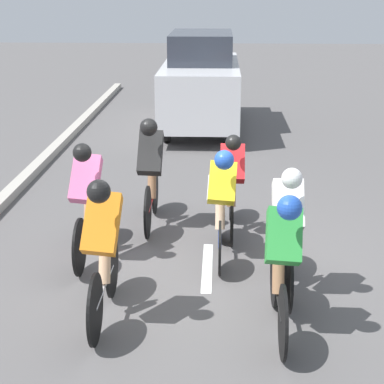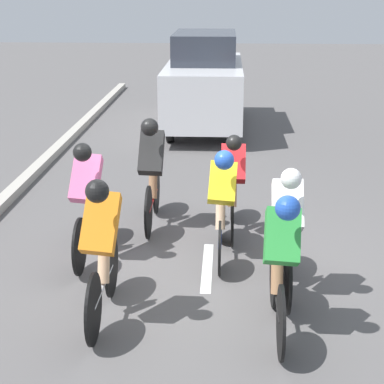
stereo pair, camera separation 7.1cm
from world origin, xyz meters
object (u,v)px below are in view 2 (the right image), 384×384
object	(u,v)px
cyclist_pink	(87,198)
cyclist_red	(233,181)
cyclist_white	(286,228)
cyclist_orange	(101,246)
cyclist_yellow	(222,200)
cyclist_black	(152,169)
support_car	(204,81)
cyclist_green	(280,259)

from	to	relation	value
cyclist_pink	cyclist_red	xyz separation A→B (m)	(-1.77, -0.94, -0.05)
cyclist_red	cyclist_white	distance (m)	1.83
cyclist_orange	cyclist_yellow	xyz separation A→B (m)	(-1.16, -1.61, -0.05)
cyclist_black	cyclist_yellow	xyz separation A→B (m)	(-0.97, 1.05, -0.06)
cyclist_black	cyclist_red	bearing A→B (deg)	169.45
support_car	cyclist_orange	bearing A→B (deg)	85.71
cyclist_black	cyclist_green	size ratio (longest dim) A/B	1.00
support_car	cyclist_green	bearing A→B (deg)	96.39
cyclist_red	cyclist_yellow	distance (m)	0.86
cyclist_pink	cyclist_red	distance (m)	2.00
cyclist_pink	cyclist_green	distance (m)	2.75
cyclist_white	cyclist_orange	xyz separation A→B (m)	(1.86, 0.70, 0.05)
cyclist_pink	cyclist_black	xyz separation A→B (m)	(-0.66, -1.14, 0.04)
cyclist_red	cyclist_pink	bearing A→B (deg)	27.91
cyclist_red	cyclist_yellow	size ratio (longest dim) A/B	0.97
cyclist_orange	cyclist_white	bearing A→B (deg)	-159.23
cyclist_green	cyclist_red	distance (m)	2.63
cyclist_green	cyclist_orange	size ratio (longest dim) A/B	1.02
cyclist_pink	support_car	size ratio (longest dim) A/B	0.37
cyclist_black	support_car	distance (m)	6.53
cyclist_green	support_car	xyz separation A→B (m)	(1.04, -9.31, 0.31)
cyclist_yellow	support_car	xyz separation A→B (m)	(0.47, -7.56, 0.32)
cyclist_pink	support_car	distance (m)	7.74
cyclist_yellow	support_car	world-z (taller)	support_car
cyclist_yellow	cyclist_pink	bearing A→B (deg)	3.15
cyclist_black	cyclist_green	bearing A→B (deg)	118.75
cyclist_orange	cyclist_yellow	bearing A→B (deg)	-125.83
cyclist_pink	cyclist_red	world-z (taller)	cyclist_pink
cyclist_black	support_car	size ratio (longest dim) A/B	0.37
cyclist_red	cyclist_white	world-z (taller)	cyclist_white
cyclist_black	cyclist_orange	bearing A→B (deg)	85.87
cyclist_white	cyclist_yellow	bearing A→B (deg)	-52.38
cyclist_black	cyclist_red	size ratio (longest dim) A/B	1.04
cyclist_black	support_car	world-z (taller)	support_car
cyclist_pink	cyclist_white	distance (m)	2.46
cyclist_black	cyclist_yellow	size ratio (longest dim) A/B	1.02
cyclist_black	cyclist_white	distance (m)	2.57
cyclist_pink	cyclist_red	bearing A→B (deg)	-152.09
cyclist_black	cyclist_white	bearing A→B (deg)	130.40
cyclist_red	cyclist_green	bearing A→B (deg)	99.38
cyclist_black	cyclist_red	distance (m)	1.13
cyclist_green	cyclist_orange	world-z (taller)	cyclist_orange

